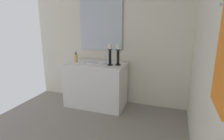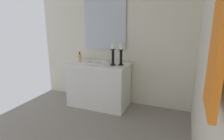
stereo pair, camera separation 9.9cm
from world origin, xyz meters
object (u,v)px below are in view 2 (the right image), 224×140
(sink_basin, at_px, (99,65))
(soap_bottle, at_px, (80,58))
(candle_holder_short, at_px, (113,54))
(towel_near_vanity, at_px, (216,55))
(mirror, at_px, (105,25))
(candle_holder_tall, at_px, (121,54))
(vanity_cabinet, at_px, (99,84))

(sink_basin, xyz_separation_m, soap_bottle, (0.03, -0.36, 0.11))
(candle_holder_short, bearing_deg, towel_near_vanity, 32.59)
(mirror, bearing_deg, candle_holder_tall, 54.43)
(sink_basin, bearing_deg, towel_near_vanity, 37.45)
(mirror, bearing_deg, candle_holder_short, 40.19)
(vanity_cabinet, bearing_deg, soap_bottle, -84.84)
(vanity_cabinet, height_order, soap_bottle, soap_bottle)
(soap_bottle, bearing_deg, sink_basin, 95.15)
(sink_basin, height_order, soap_bottle, soap_bottle)
(candle_holder_short, bearing_deg, soap_bottle, -93.54)
(towel_near_vanity, bearing_deg, vanity_cabinet, -142.53)
(mirror, height_order, soap_bottle, mirror)
(candle_holder_short, xyz_separation_m, towel_near_vanity, (1.90, 1.22, 0.37))
(soap_bottle, distance_m, towel_near_vanity, 2.74)
(sink_basin, height_order, mirror, mirror)
(soap_bottle, xyz_separation_m, towel_near_vanity, (1.94, 1.87, 0.48))
(vanity_cabinet, relative_size, towel_near_vanity, 2.08)
(vanity_cabinet, height_order, mirror, mirror)
(candle_holder_short, bearing_deg, candle_holder_tall, 113.47)
(candle_holder_tall, xyz_separation_m, soap_bottle, (0.01, -0.78, -0.11))
(mirror, xyz_separation_m, towel_near_vanity, (2.26, 1.51, -0.09))
(candle_holder_tall, bearing_deg, vanity_cabinet, -92.72)
(vanity_cabinet, height_order, candle_holder_short, candle_holder_short)
(candle_holder_short, bearing_deg, vanity_cabinet, -103.71)
(soap_bottle, height_order, towel_near_vanity, towel_near_vanity)
(vanity_cabinet, xyz_separation_m, mirror, (-0.28, 0.00, 1.04))
(vanity_cabinet, bearing_deg, mirror, 179.99)
(vanity_cabinet, height_order, sink_basin, sink_basin)
(candle_holder_tall, bearing_deg, soap_bottle, -89.09)
(candle_holder_tall, height_order, candle_holder_short, candle_holder_tall)
(candle_holder_tall, bearing_deg, mirror, -125.57)
(sink_basin, relative_size, mirror, 0.45)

